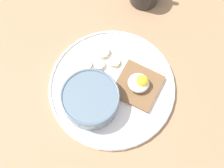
# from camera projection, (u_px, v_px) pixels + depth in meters

# --- Properties ---
(ground_plane) EXTENTS (1.20, 1.20, 0.02)m
(ground_plane) POSITION_uv_depth(u_px,v_px,m) (112.00, 89.00, 0.77)
(ground_plane) COLOR #A37D58
(ground_plane) RESTS_ON ground
(plate) EXTENTS (0.30, 0.30, 0.02)m
(plate) POSITION_uv_depth(u_px,v_px,m) (112.00, 87.00, 0.75)
(plate) COLOR white
(plate) RESTS_ON ground_plane
(oatmeal_bowl) EXTENTS (0.13, 0.13, 0.06)m
(oatmeal_bowl) POSITION_uv_depth(u_px,v_px,m) (91.00, 100.00, 0.70)
(oatmeal_bowl) COLOR slate
(oatmeal_bowl) RESTS_ON plate
(toast_slice) EXTENTS (0.12, 0.12, 0.01)m
(toast_slice) POSITION_uv_depth(u_px,v_px,m) (138.00, 86.00, 0.74)
(toast_slice) COLOR brown
(toast_slice) RESTS_ON plate
(poached_egg) EXTENTS (0.05, 0.05, 0.04)m
(poached_egg) POSITION_uv_depth(u_px,v_px,m) (139.00, 83.00, 0.72)
(poached_egg) COLOR white
(poached_egg) RESTS_ON toast_slice
(banana_slice_front) EXTENTS (0.03, 0.04, 0.02)m
(banana_slice_front) POSITION_uv_depth(u_px,v_px,m) (102.00, 52.00, 0.77)
(banana_slice_front) COLOR beige
(banana_slice_front) RESTS_ON plate
(banana_slice_left) EXTENTS (0.04, 0.04, 0.02)m
(banana_slice_left) POSITION_uv_depth(u_px,v_px,m) (99.00, 65.00, 0.76)
(banana_slice_left) COLOR #F1E3C6
(banana_slice_left) RESTS_ON plate
(banana_slice_back) EXTENTS (0.04, 0.04, 0.01)m
(banana_slice_back) POSITION_uv_depth(u_px,v_px,m) (86.00, 64.00, 0.76)
(banana_slice_back) COLOR #EFF0BC
(banana_slice_back) RESTS_ON plate
(banana_slice_right) EXTENTS (0.04, 0.04, 0.01)m
(banana_slice_right) POSITION_uv_depth(u_px,v_px,m) (114.00, 62.00, 0.76)
(banana_slice_right) COLOR #F2E8BA
(banana_slice_right) RESTS_ON plate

